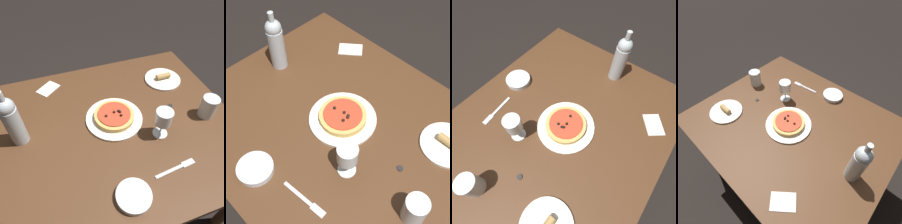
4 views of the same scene
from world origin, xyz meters
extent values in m
plane|color=black|center=(0.00, 0.00, 0.00)|extent=(14.00, 14.00, 0.00)
cube|color=#4C2D19|center=(0.00, 0.00, 0.72)|extent=(1.24, 1.04, 0.03)
cylinder|color=#4C2D19|center=(0.56, 0.46, 0.35)|extent=(0.06, 0.06, 0.71)
cylinder|color=#4C2D19|center=(-0.56, 0.46, 0.35)|extent=(0.06, 0.06, 0.71)
cylinder|color=white|center=(0.01, 0.04, 0.75)|extent=(0.29, 0.29, 0.01)
cylinder|color=tan|center=(0.01, 0.04, 0.77)|extent=(0.21, 0.21, 0.03)
cylinder|color=red|center=(0.01, 0.04, 0.78)|extent=(0.17, 0.17, 0.01)
sphere|color=black|center=(0.04, 0.04, 0.79)|extent=(0.01, 0.01, 0.01)
sphere|color=black|center=(-0.04, 0.03, 0.79)|extent=(0.01, 0.01, 0.01)
sphere|color=black|center=(0.01, 0.04, 0.79)|extent=(0.01, 0.01, 0.01)
sphere|color=black|center=(0.03, 0.04, 0.79)|extent=(0.01, 0.01, 0.01)
sphere|color=black|center=(0.03, 0.01, 0.79)|extent=(0.01, 0.01, 0.01)
cylinder|color=silver|center=(0.19, -0.12, 0.74)|extent=(0.07, 0.07, 0.00)
cylinder|color=silver|center=(0.19, -0.12, 0.78)|extent=(0.01, 0.01, 0.08)
cylinder|color=silver|center=(0.19, -0.12, 0.86)|extent=(0.08, 0.08, 0.07)
cylinder|color=#B2BCC1|center=(-0.46, 0.06, 0.84)|extent=(0.08, 0.08, 0.21)
sphere|color=#B2BCC1|center=(-0.46, 0.06, 0.97)|extent=(0.08, 0.08, 0.08)
cylinder|color=#B2BCC1|center=(-0.46, 0.06, 1.01)|extent=(0.03, 0.03, 0.06)
cylinder|color=silver|center=(0.47, -0.09, 0.80)|extent=(0.08, 0.08, 0.12)
cylinder|color=silver|center=(-0.06, -0.37, 0.75)|extent=(0.14, 0.14, 0.03)
cube|color=silver|center=(0.13, -0.32, 0.74)|extent=(0.14, 0.03, 0.00)
cube|color=silver|center=(0.23, -0.31, 0.74)|extent=(0.06, 0.03, 0.00)
cylinder|color=white|center=(0.40, 0.24, 0.75)|extent=(0.22, 0.22, 0.01)
cylinder|color=#B2894C|center=(0.40, 0.24, 0.77)|extent=(0.09, 0.03, 0.03)
cube|color=silver|center=(-0.28, 0.39, 0.74)|extent=(0.15, 0.14, 0.00)
cylinder|color=black|center=(0.33, 0.03, 0.74)|extent=(0.02, 0.02, 0.01)
camera|label=1|loc=(-0.25, -0.67, 1.60)|focal=35.00mm
camera|label=2|loc=(0.56, -0.54, 1.83)|focal=50.00mm
camera|label=3|loc=(0.32, 0.27, 1.56)|focal=28.00mm
camera|label=4|loc=(-0.46, 0.53, 1.64)|focal=28.00mm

